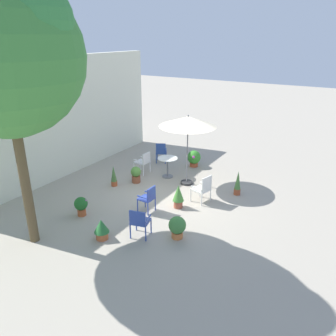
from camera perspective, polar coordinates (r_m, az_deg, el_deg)
name	(u,v)px	position (r m, az deg, el deg)	size (l,w,h in m)	color
ground_plane	(167,195)	(11.40, -0.15, -4.60)	(60.00, 60.00, 0.00)	#A79C8B
villa_facade	(68,116)	(13.32, -16.65, 8.43)	(9.23, 0.30, 4.40)	silver
shade_tree	(5,56)	(8.39, -26.09, 16.76)	(3.68, 3.50, 6.36)	brown
patio_umbrella_0	(188,122)	(11.51, 3.43, 7.79)	(1.99, 1.99, 2.55)	#2D2D2D
cafe_table_0	(168,164)	(12.63, -0.08, 0.75)	(0.75, 0.75, 0.76)	white
patio_chair_0	(161,151)	(14.11, -1.19, 2.88)	(0.62, 0.59, 0.88)	#2C4998
patio_chair_1	(144,161)	(13.02, -4.20, 1.21)	(0.49, 0.52, 0.86)	white
patio_chair_2	(148,197)	(10.14, -3.39, -5.01)	(0.44, 0.44, 0.85)	#2D4299
patio_chair_3	(203,188)	(10.75, 6.03, -3.35)	(0.59, 0.59, 0.93)	white
patio_chair_4	(139,221)	(8.94, -4.89, -8.97)	(0.55, 0.56, 0.85)	#2B4393
potted_plant_0	(81,205)	(10.34, -14.61, -6.12)	(0.40, 0.40, 0.59)	#AC522B
potted_plant_1	(238,183)	(11.50, 11.80, -2.59)	(0.22, 0.22, 0.85)	#A04A2C
potted_plant_2	(177,226)	(8.98, 1.59, -9.94)	(0.47, 0.47, 0.62)	#C36D38
potted_plant_3	(178,196)	(10.43, 1.77, -4.71)	(0.36, 0.36, 0.76)	#A45039
potted_plant_4	(102,228)	(9.11, -11.27, -10.08)	(0.40, 0.40, 0.58)	#AF5C32
potted_plant_5	(136,174)	(12.28, -5.49, -1.04)	(0.38, 0.38, 0.61)	brown
potted_plant_6	(194,158)	(13.75, 4.45, 1.72)	(0.55, 0.55, 0.68)	#AE4E2D
potted_plant_7	(114,176)	(12.08, -9.23, -1.37)	(0.22, 0.22, 0.77)	#B0502A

